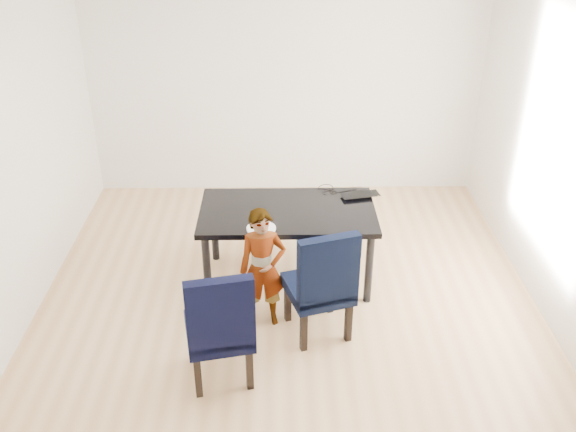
{
  "coord_description": "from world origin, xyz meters",
  "views": [
    {
      "loc": [
        -0.07,
        -4.64,
        3.49
      ],
      "look_at": [
        0.0,
        0.2,
        0.85
      ],
      "focal_mm": 40.0,
      "sensor_mm": 36.0,
      "label": 1
    }
  ],
  "objects_px": {
    "dining_table": "(288,245)",
    "child": "(263,268)",
    "laptop": "(359,193)",
    "chair_left": "(218,321)",
    "chair_right": "(318,279)",
    "plate": "(261,228)"
  },
  "relations": [
    {
      "from": "dining_table",
      "to": "child",
      "type": "bearing_deg",
      "value": -108.47
    },
    {
      "from": "child",
      "to": "laptop",
      "type": "relative_size",
      "value": 3.0
    },
    {
      "from": "chair_right",
      "to": "laptop",
      "type": "xyz_separation_m",
      "value": [
        0.44,
        1.08,
        0.25
      ]
    },
    {
      "from": "chair_left",
      "to": "laptop",
      "type": "relative_size",
      "value": 2.81
    },
    {
      "from": "dining_table",
      "to": "plate",
      "type": "xyz_separation_m",
      "value": [
        -0.23,
        -0.35,
        0.38
      ]
    },
    {
      "from": "plate",
      "to": "laptop",
      "type": "height_order",
      "value": "laptop"
    },
    {
      "from": "chair_left",
      "to": "chair_right",
      "type": "bearing_deg",
      "value": 22.74
    },
    {
      "from": "chair_right",
      "to": "plate",
      "type": "relative_size",
      "value": 4.07
    },
    {
      "from": "dining_table",
      "to": "chair_left",
      "type": "height_order",
      "value": "chair_left"
    },
    {
      "from": "child",
      "to": "laptop",
      "type": "xyz_separation_m",
      "value": [
        0.9,
        0.95,
        0.22
      ]
    },
    {
      "from": "chair_left",
      "to": "plate",
      "type": "bearing_deg",
      "value": 60.91
    },
    {
      "from": "dining_table",
      "to": "laptop",
      "type": "height_order",
      "value": "laptop"
    },
    {
      "from": "plate",
      "to": "chair_left",
      "type": "bearing_deg",
      "value": -107.5
    },
    {
      "from": "dining_table",
      "to": "laptop",
      "type": "relative_size",
      "value": 4.42
    },
    {
      "from": "chair_right",
      "to": "chair_left",
      "type": "bearing_deg",
      "value": -163.09
    },
    {
      "from": "chair_left",
      "to": "plate",
      "type": "relative_size",
      "value": 4.01
    },
    {
      "from": "chair_left",
      "to": "plate",
      "type": "xyz_separation_m",
      "value": [
        0.3,
        0.96,
        0.25
      ]
    },
    {
      "from": "chair_right",
      "to": "plate",
      "type": "xyz_separation_m",
      "value": [
        -0.47,
        0.43,
        0.24
      ]
    },
    {
      "from": "dining_table",
      "to": "plate",
      "type": "height_order",
      "value": "plate"
    },
    {
      "from": "child",
      "to": "chair_right",
      "type": "bearing_deg",
      "value": -22.68
    },
    {
      "from": "dining_table",
      "to": "chair_right",
      "type": "distance_m",
      "value": 0.83
    },
    {
      "from": "dining_table",
      "to": "chair_left",
      "type": "relative_size",
      "value": 1.57
    }
  ]
}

